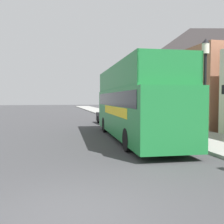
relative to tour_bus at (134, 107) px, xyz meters
name	(u,v)px	position (x,y,z in m)	size (l,w,h in m)	color
ground_plane	(57,122)	(-4.01, 12.06, -1.78)	(144.00, 144.00, 0.00)	#3D3D3F
sidewalk	(142,122)	(3.67, 9.06, -1.71)	(3.80, 108.00, 0.14)	#999993
brick_terrace_rear	(189,75)	(8.57, 9.41, 2.74)	(6.00, 16.26, 9.04)	#9E664C
tour_bus	(134,107)	(0.00, 0.00, 0.00)	(2.98, 11.09, 4.01)	#1E7A38
parked_car_ahead_of_bus	(111,116)	(0.61, 8.84, -1.06)	(2.00, 4.26, 1.54)	black
lamp_post_nearest	(205,72)	(2.27, -3.39, 1.65)	(0.35, 0.35, 4.78)	black
lamp_post_second	(145,81)	(2.28, 4.53, 1.77)	(0.35, 0.35, 4.98)	black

